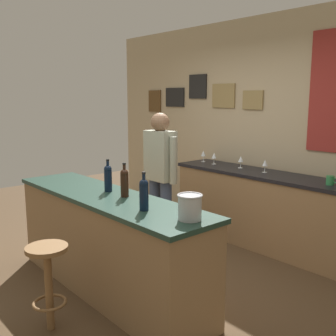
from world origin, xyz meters
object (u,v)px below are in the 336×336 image
object	(u,v)px
wine_bottle_a	(108,177)
wine_glass_b	(214,156)
bartender	(160,173)
ice_bucket	(190,206)
wine_glass_c	(241,159)
wine_bottle_b	(124,182)
wine_glass_d	(265,163)
bar_stool	(48,274)
wine_glass_a	(203,154)
coffee_mug	(330,180)
wine_bottle_c	(144,193)

from	to	relation	value
wine_bottle_a	wine_glass_b	xyz separation A→B (m)	(-0.46, 1.97, -0.05)
bartender	wine_bottle_a	size ratio (longest dim) A/B	5.29
wine_bottle_a	wine_glass_b	world-z (taller)	wine_bottle_a
ice_bucket	wine_glass_c	xyz separation A→B (m)	(-1.16, 2.05, -0.01)
wine_bottle_b	wine_glass_d	bearing A→B (deg)	87.71
bartender	wine_glass_c	size ratio (longest dim) A/B	10.45
bartender	wine_glass_c	world-z (taller)	bartender
bar_stool	wine_glass_a	xyz separation A→B (m)	(-1.04, 2.80, 0.55)
bar_stool	wine_bottle_b	xyz separation A→B (m)	(-0.08, 0.78, 0.60)
wine_glass_a	wine_glass_d	size ratio (longest dim) A/B	1.00
wine_bottle_a	coffee_mug	world-z (taller)	wine_bottle_a
wine_bottle_a	wine_glass_b	size ratio (longest dim) A/B	1.97
bartender	ice_bucket	xyz separation A→B (m)	(1.42, -0.93, 0.08)
ice_bucket	wine_glass_c	world-z (taller)	ice_bucket
ice_bucket	wine_glass_d	size ratio (longest dim) A/B	1.21
wine_glass_c	ice_bucket	bearing A→B (deg)	-60.38
bartender	coffee_mug	world-z (taller)	bartender
wine_glass_a	bartender	bearing A→B (deg)	-70.46
wine_bottle_a	coffee_mug	xyz separation A→B (m)	(1.20, 1.92, -0.11)
ice_bucket	wine_glass_a	distance (m)	2.75
wine_glass_d	coffee_mug	world-z (taller)	wine_glass_d
wine_bottle_b	wine_glass_a	xyz separation A→B (m)	(-0.96, 2.01, -0.05)
ice_bucket	wine_glass_a	world-z (taller)	ice_bucket
wine_bottle_c	wine_glass_b	xyz separation A→B (m)	(-1.18, 2.11, -0.05)
bartender	wine_glass_c	distance (m)	1.15
wine_glass_c	wine_glass_d	size ratio (longest dim) A/B	1.00
wine_glass_d	wine_bottle_a	bearing A→B (deg)	-99.90
bartender	wine_glass_c	xyz separation A→B (m)	(0.26, 1.12, 0.07)
wine_glass_d	bartender	bearing A→B (deg)	-120.37
bartender	wine_glass_d	size ratio (longest dim) A/B	10.45
wine_glass_a	ice_bucket	bearing A→B (deg)	-48.37
ice_bucket	wine_bottle_c	bearing A→B (deg)	-166.21
wine_glass_a	wine_glass_d	distance (m)	1.04
wine_glass_d	ice_bucket	bearing A→B (deg)	-68.87
wine_bottle_c	coffee_mug	distance (m)	2.11
bar_stool	wine_bottle_a	bearing A→B (deg)	113.88
bartender	wine_glass_a	world-z (taller)	bartender
bar_stool	wine_glass_b	bearing A→B (deg)	106.26
ice_bucket	bar_stool	bearing A→B (deg)	-136.34
bartender	wine_bottle_c	size ratio (longest dim) A/B	5.29
wine_bottle_b	bartender	bearing A→B (deg)	122.34
bar_stool	wine_glass_c	distance (m)	2.87
wine_bottle_a	wine_glass_a	world-z (taller)	wine_bottle_a
wine_bottle_b	wine_glass_b	bearing A→B (deg)	110.14
wine_bottle_a	ice_bucket	distance (m)	1.13
ice_bucket	coffee_mug	distance (m)	1.96
bartender	wine_bottle_c	xyz separation A→B (m)	(1.02, -1.03, 0.12)
wine_bottle_a	wine_bottle_c	world-z (taller)	same
bartender	ice_bucket	world-z (taller)	bartender
wine_bottle_a	wine_glass_d	xyz separation A→B (m)	(0.35, 1.98, -0.05)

